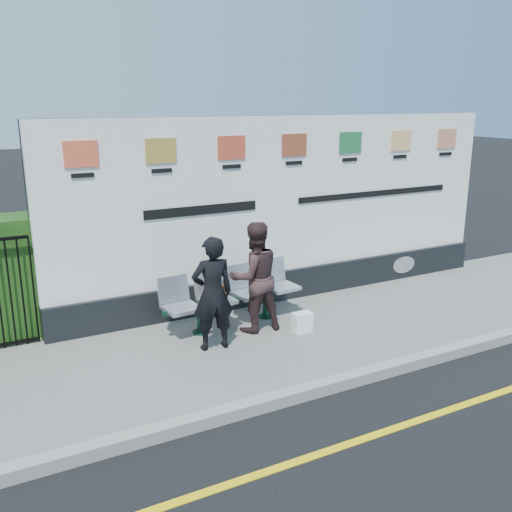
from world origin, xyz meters
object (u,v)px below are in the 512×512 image
(bench, at_px, (234,310))
(woman_left, at_px, (213,293))
(billboard, at_px, (290,222))
(woman_right, at_px, (255,277))

(bench, distance_m, woman_left, 1.01)
(billboard, xyz_separation_m, woman_left, (-1.99, -1.32, -0.53))
(billboard, height_order, bench, billboard)
(bench, height_order, woman_right, woman_right)
(woman_left, relative_size, woman_right, 0.97)
(woman_left, bearing_deg, bench, -129.43)
(bench, height_order, woman_left, woman_left)
(woman_left, bearing_deg, woman_right, -153.36)
(woman_left, bearing_deg, billboard, -140.98)
(bench, bearing_deg, woman_right, -63.00)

